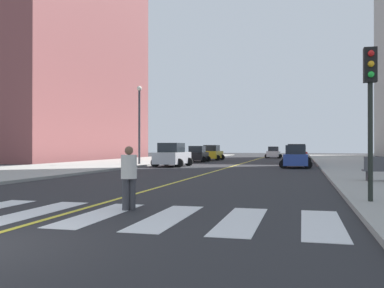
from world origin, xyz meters
The scene contains 15 objects.
sidewalk_kerb_west centered at (-12.20, 20.00, 0.07)m, with size 10.00×120.00×0.15m, color #9E9B93.
crosswalk_paint centered at (0.00, 4.00, 0.01)m, with size 13.50×4.00×0.01m.
lane_divider_paint centered at (0.00, 40.00, 0.01)m, with size 0.16×80.00×0.01m, color yellow.
low_rise_brick_west centered at (-26.94, 46.11, 13.85)m, with size 16.00×32.00×27.69m, color brown.
car_red_nearest centered at (5.33, 38.70, 0.92)m, with size 2.83×4.45×1.97m.
car_black_second centered at (-5.42, 40.97, 0.83)m, with size 2.55×4.03×1.78m.
car_white_third centered at (1.79, 59.31, 0.80)m, with size 2.43×3.87×1.72m.
car_yellow_fourth centered at (-5.10, 47.45, 0.89)m, with size 2.78×4.34×1.91m.
car_silver_fifth centered at (-4.96, 29.72, 0.95)m, with size 2.95×4.62×2.03m.
car_green_sixth centered at (5.49, 56.30, 0.79)m, with size 2.41×3.82×1.70m.
car_blue_seventh centered at (5.37, 30.12, 0.86)m, with size 2.58×4.12×1.83m.
traffic_light_near_corner centered at (7.78, 7.29, 3.28)m, with size 0.36×0.41×4.43m.
park_bench centered at (9.49, 15.25, 0.69)m, with size 1.84×0.71×1.12m.
pedestrian_crossing centered at (1.32, 4.91, 0.95)m, with size 0.43×0.43×1.73m.
street_lamp centered at (-8.40, 30.80, 4.34)m, with size 0.44×0.44×7.06m.
Camera 1 is at (5.87, -6.06, 1.73)m, focal length 40.63 mm.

